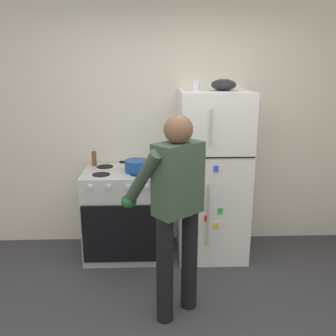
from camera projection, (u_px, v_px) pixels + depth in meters
kitchen_wall_back at (171, 121)px, 4.01m from camera, size 6.00×0.10×2.70m
refrigerator at (212, 175)px, 3.79m from camera, size 0.68×0.72×1.70m
stove_range at (123, 213)px, 3.86m from camera, size 0.76×0.67×0.92m
person_cook at (175, 201)px, 2.79m from camera, size 0.65×0.68×1.60m
red_pot at (137, 166)px, 3.69m from camera, size 0.34×0.24×0.11m
coffee_mug at (196, 85)px, 3.60m from camera, size 0.11×0.08×0.10m
pepper_mill at (94, 158)px, 3.91m from camera, size 0.05×0.05×0.15m
mixing_bowl at (224, 85)px, 3.56m from camera, size 0.24×0.24×0.11m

